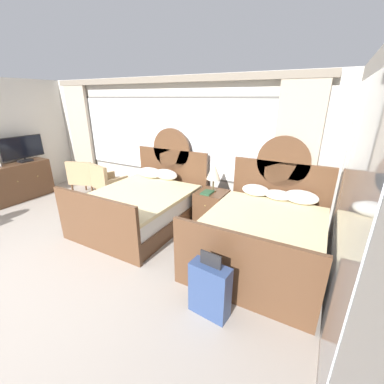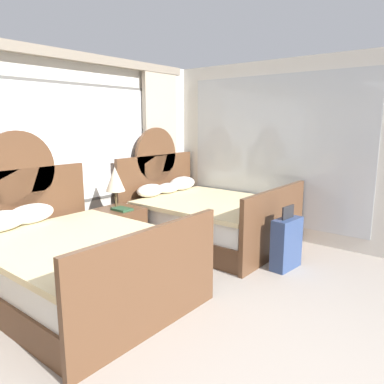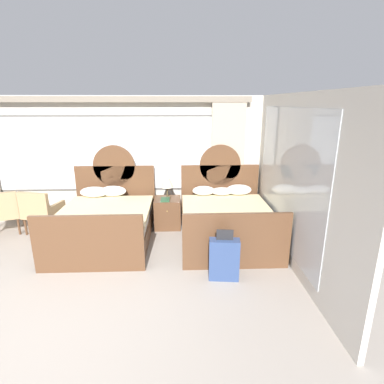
{
  "view_description": "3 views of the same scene",
  "coord_description": "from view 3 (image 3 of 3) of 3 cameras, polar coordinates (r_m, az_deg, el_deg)",
  "views": [
    {
      "loc": [
        3.14,
        -0.96,
        2.29
      ],
      "look_at": [
        1.39,
        2.22,
        0.91
      ],
      "focal_mm": 23.44,
      "sensor_mm": 36.0,
      "label": 1
    },
    {
      "loc": [
        -1.81,
        -0.75,
        1.8
      ],
      "look_at": [
        1.57,
        1.97,
        0.96
      ],
      "focal_mm": 34.23,
      "sensor_mm": 36.0,
      "label": 2
    },
    {
      "loc": [
        1.63,
        -2.96,
        2.55
      ],
      "look_at": [
        1.83,
        2.12,
        1.05
      ],
      "focal_mm": 28.31,
      "sensor_mm": 36.0,
      "label": 3
    }
  ],
  "objects": [
    {
      "name": "nightstand_between_beds",
      "position": [
        6.44,
        -4.59,
        -3.91
      ],
      "size": [
        0.55,
        0.57,
        0.62
      ],
      "color": "brown",
      "rests_on": "ground_plane"
    },
    {
      "name": "ground_plane",
      "position": [
        4.23,
        -26.51,
        -22.58
      ],
      "size": [
        24.0,
        24.0,
        0.0
      ],
      "primitive_type": "plane",
      "color": "#9E9389"
    },
    {
      "name": "book_on_nightstand",
      "position": [
        6.24,
        -5.08,
        -1.44
      ],
      "size": [
        0.18,
        0.26,
        0.03
      ],
      "color": "#285133",
      "rests_on": "nightstand_between_beds"
    },
    {
      "name": "table_lamp_on_nightstand",
      "position": [
        6.29,
        -4.74,
        2.33
      ],
      "size": [
        0.27,
        0.27,
        0.57
      ],
      "color": "brown",
      "rests_on": "nightstand_between_beds"
    },
    {
      "name": "armchair_by_window_centre",
      "position": [
        7.14,
        -32.01,
        -2.93
      ],
      "size": [
        0.79,
        0.79,
        0.9
      ],
      "color": "tan",
      "rests_on": "ground_plane"
    },
    {
      "name": "wall_back_window",
      "position": [
        6.88,
        -16.02,
        6.3
      ],
      "size": [
        6.78,
        0.22,
        2.7
      ],
      "color": "beige",
      "rests_on": "ground_plane"
    },
    {
      "name": "wall_right_mirror",
      "position": [
        4.99,
        18.85,
        1.65
      ],
      "size": [
        0.08,
        4.22,
        2.7
      ],
      "color": "beige",
      "rests_on": "ground_plane"
    },
    {
      "name": "suitcase_on_floor",
      "position": [
        4.62,
        6.06,
        -12.46
      ],
      "size": [
        0.46,
        0.23,
        0.8
      ],
      "color": "navy",
      "rests_on": "ground_plane"
    },
    {
      "name": "bed_near_window",
      "position": [
        6.0,
        -15.9,
        -5.51
      ],
      "size": [
        1.7,
        2.21,
        1.7
      ],
      "color": "brown",
      "rests_on": "ground_plane"
    },
    {
      "name": "armchair_by_window_left",
      "position": [
        6.8,
        -26.55,
        -3.01
      ],
      "size": [
        0.75,
        0.75,
        0.9
      ],
      "color": "tan",
      "rests_on": "ground_plane"
    },
    {
      "name": "bed_near_mirror",
      "position": [
        5.9,
        6.38,
        -5.32
      ],
      "size": [
        1.7,
        2.21,
        1.7
      ],
      "color": "brown",
      "rests_on": "ground_plane"
    }
  ]
}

